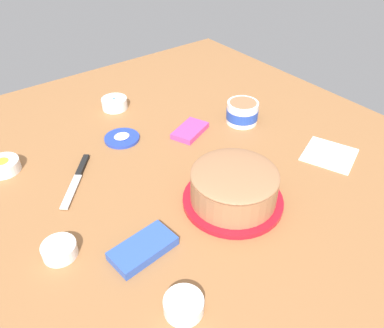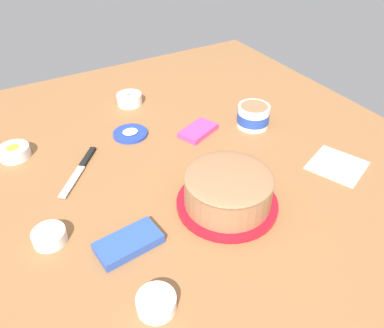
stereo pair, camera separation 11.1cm
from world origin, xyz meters
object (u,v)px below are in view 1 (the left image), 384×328
(frosting_tub, at_px, (242,112))
(spreading_knife, at_px, (78,175))
(candy_box_lower, at_px, (190,131))
(frosting_tub_lid, at_px, (122,138))
(candy_box_upper, at_px, (143,248))
(frosted_cake, at_px, (234,187))
(sprinkle_bowl_green, at_px, (59,249))
(sprinkle_bowl_orange, at_px, (184,305))
(sprinkle_bowl_yellow, at_px, (3,165))
(paper_napkin, at_px, (329,154))
(sprinkle_bowl_blue, at_px, (114,103))

(frosting_tub, height_order, spreading_knife, frosting_tub)
(frosting_tub, bearing_deg, candy_box_lower, -15.72)
(frosting_tub_lid, xyz_separation_m, candy_box_upper, (0.19, 0.45, 0.01))
(frosting_tub, height_order, candy_box_lower, frosting_tub)
(frosted_cake, bearing_deg, sprinkle_bowl_green, -14.16)
(sprinkle_bowl_orange, relative_size, sprinkle_bowl_yellow, 0.88)
(frosted_cake, distance_m, frosting_tub, 0.42)
(spreading_knife, height_order, sprinkle_bowl_yellow, sprinkle_bowl_yellow)
(paper_napkin, bearing_deg, candy_box_upper, -2.19)
(sprinkle_bowl_yellow, relative_size, sprinkle_bowl_blue, 1.00)
(frosting_tub, relative_size, sprinkle_bowl_orange, 1.34)
(candy_box_lower, bearing_deg, sprinkle_bowl_green, 0.14)
(sprinkle_bowl_blue, bearing_deg, sprinkle_bowl_yellow, 17.20)
(sprinkle_bowl_blue, xyz_separation_m, sprinkle_bowl_green, (0.43, 0.54, -0.01))
(frosting_tub_lid, height_order, sprinkle_bowl_yellow, sprinkle_bowl_yellow)
(sprinkle_bowl_yellow, bearing_deg, frosting_tub_lid, 169.65)
(sprinkle_bowl_blue, bearing_deg, sprinkle_bowl_orange, 70.81)
(sprinkle_bowl_orange, bearing_deg, frosted_cake, -148.87)
(frosted_cake, distance_m, paper_napkin, 0.39)
(frosting_tub, distance_m, frosting_tub_lid, 0.43)
(spreading_knife, bearing_deg, sprinkle_bowl_orange, 89.20)
(sprinkle_bowl_green, relative_size, candy_box_lower, 0.62)
(sprinkle_bowl_orange, height_order, paper_napkin, sprinkle_bowl_orange)
(candy_box_lower, distance_m, paper_napkin, 0.46)
(sprinkle_bowl_orange, xyz_separation_m, paper_napkin, (-0.68, -0.15, -0.01))
(frosted_cake, bearing_deg, sprinkle_bowl_blue, -89.45)
(sprinkle_bowl_green, relative_size, candy_box_upper, 0.53)
(sprinkle_bowl_blue, bearing_deg, spreading_knife, 46.77)
(sprinkle_bowl_yellow, height_order, sprinkle_bowl_green, sprinkle_bowl_yellow)
(frosting_tub, distance_m, paper_napkin, 0.33)
(frosted_cake, distance_m, spreading_knife, 0.46)
(candy_box_upper, distance_m, paper_napkin, 0.67)
(frosted_cake, bearing_deg, sprinkle_bowl_yellow, -48.83)
(spreading_knife, relative_size, candy_box_lower, 1.48)
(candy_box_lower, relative_size, candy_box_upper, 0.85)
(candy_box_lower, height_order, paper_napkin, candy_box_lower)
(frosted_cake, height_order, sprinkle_bowl_green, frosted_cake)
(spreading_knife, relative_size, sprinkle_bowl_yellow, 2.06)
(candy_box_lower, height_order, candy_box_upper, candy_box_upper)
(frosting_tub, height_order, sprinkle_bowl_orange, frosting_tub)
(sprinkle_bowl_orange, relative_size, sprinkle_bowl_green, 1.03)
(spreading_knife, bearing_deg, sprinkle_bowl_blue, -133.23)
(frosted_cake, relative_size, frosting_tub_lid, 2.33)
(sprinkle_bowl_orange, bearing_deg, frosting_tub_lid, -108.16)
(spreading_knife, bearing_deg, candy_box_lower, 178.72)
(frosting_tub_lid, bearing_deg, candy_box_lower, 152.77)
(candy_box_upper, bearing_deg, spreading_knife, -94.84)
(sprinkle_bowl_blue, bearing_deg, frosting_tub, 130.68)
(candy_box_lower, bearing_deg, frosted_cake, 48.90)
(sprinkle_bowl_blue, xyz_separation_m, candy_box_upper, (0.28, 0.65, -0.01))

